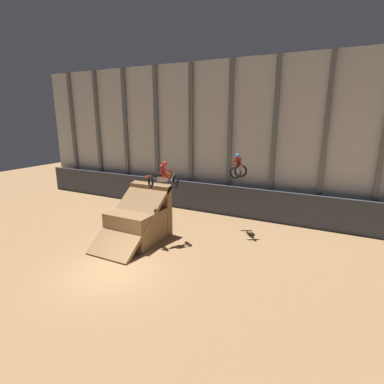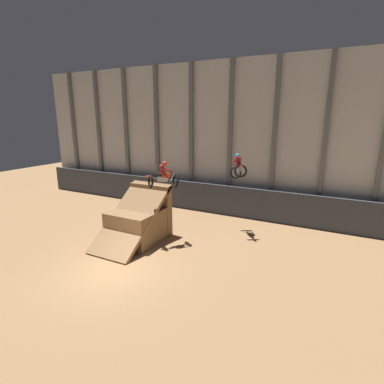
% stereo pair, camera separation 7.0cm
% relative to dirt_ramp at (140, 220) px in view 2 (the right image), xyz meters
% --- Properties ---
extents(ground_plane, '(60.00, 60.00, 0.00)m').
position_rel_dirt_ramp_xyz_m(ground_plane, '(1.19, -3.77, -1.09)').
color(ground_plane, '#9E754C').
extents(arena_back_wall, '(32.00, 0.40, 10.60)m').
position_rel_dirt_ramp_xyz_m(arena_back_wall, '(1.19, 7.11, 4.21)').
color(arena_back_wall, silver).
rests_on(arena_back_wall, ground_plane).
extents(lower_barrier, '(31.36, 0.20, 2.14)m').
position_rel_dirt_ramp_xyz_m(lower_barrier, '(1.19, 6.24, -0.02)').
color(lower_barrier, '#383D47').
rests_on(lower_barrier, ground_plane).
extents(dirt_ramp, '(2.63, 4.40, 3.16)m').
position_rel_dirt_ramp_xyz_m(dirt_ramp, '(0.00, 0.00, 0.00)').
color(dirt_ramp, '#966F48').
rests_on(dirt_ramp, ground_plane).
extents(rider_bike_left_air, '(1.54, 1.68, 1.50)m').
position_rel_dirt_ramp_xyz_m(rider_bike_left_air, '(1.52, 0.16, 2.64)').
color(rider_bike_left_air, black).
extents(rider_bike_right_air, '(1.47, 1.79, 1.61)m').
position_rel_dirt_ramp_xyz_m(rider_bike_right_air, '(4.50, 3.57, 2.85)').
color(rider_bike_right_air, black).
extents(traffic_cone_near_ramp, '(0.36, 0.36, 0.58)m').
position_rel_dirt_ramp_xyz_m(traffic_cone_near_ramp, '(-1.24, 3.06, -0.81)').
color(traffic_cone_near_ramp, black).
rests_on(traffic_cone_near_ramp, ground_plane).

